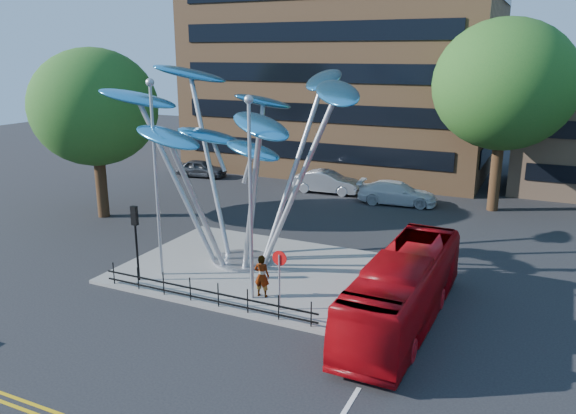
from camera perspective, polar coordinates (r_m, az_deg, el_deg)
The scene contains 15 objects.
ground at distance 21.66m, azimuth -8.74°, elevation -12.21°, with size 120.00×120.00×0.00m, color black.
traffic_island at distance 26.75m, azimuth -3.37°, elevation -6.33°, with size 12.00×9.00×0.15m, color slate.
tree_right at distance 37.93m, azimuth 21.14°, elevation 11.48°, with size 8.80×8.80×12.11m.
tree_left at distance 36.04m, azimuth -19.07°, elevation 9.53°, with size 7.60×7.60×10.32m.
leaf_sculpture at distance 26.15m, azimuth -4.96°, elevation 8.54°, with size 12.72×9.54×9.51m.
street_lamp_left at distance 25.15m, azimuth -13.36°, elevation 4.41°, with size 0.36×0.36×8.80m.
street_lamp_right at distance 22.05m, azimuth -3.86°, elevation 2.59°, with size 0.36×0.36×8.30m.
traffic_light_island at distance 25.37m, azimuth -15.26°, elevation -2.01°, with size 0.28×0.18×3.42m.
no_entry_sign_island at distance 21.95m, azimuth -0.88°, elevation -6.42°, with size 0.60×0.10×2.45m.
pedestrian_railing_front at distance 23.19m, azimuth -8.52°, elevation -8.75°, with size 10.00×0.06×1.00m.
red_bus at distance 21.75m, azimuth 11.63°, elevation -8.20°, with size 2.32×9.94×2.77m, color #95060C.
pedestrian at distance 23.40m, azimuth -2.68°, elevation -7.01°, with size 0.66×0.43×1.81m, color gray.
parked_car_left at distance 47.08m, azimuth -8.81°, elevation 3.90°, with size 1.69×4.20×1.43m, color #383A3F.
parked_car_mid at distance 41.29m, azimuth 3.98°, elevation 2.56°, with size 1.72×4.92×1.62m, color #A1A3A8.
parked_car_right at distance 38.81m, azimuth 11.02°, elevation 1.41°, with size 2.15×5.29×1.54m, color silver.
Camera 1 is at (10.99, -15.77, 9.98)m, focal length 35.00 mm.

